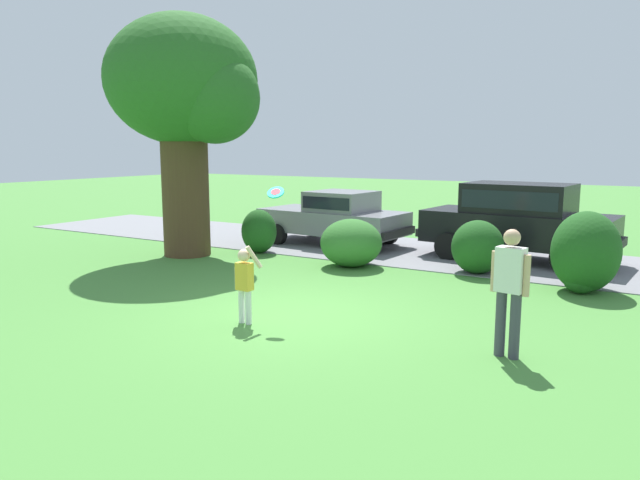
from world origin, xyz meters
TOP-DOWN VIEW (x-y plane):
  - ground_plane at (0.00, 0.00)m, footprint 80.00×80.00m
  - driveway_strip at (0.00, 6.70)m, footprint 28.00×4.40m
  - oak_tree_large at (-5.40, 3.40)m, footprint 4.07×3.88m
  - shrub_near_tree at (-4.05, 4.48)m, footprint 0.95×0.90m
  - shrub_centre_left at (-1.08, 4.15)m, footprint 1.45×1.47m
  - shrub_centre at (1.69, 4.87)m, footprint 1.15×1.18m
  - shrub_centre_right at (3.96, 4.28)m, footprint 1.28×1.46m
  - parked_sedan at (-2.94, 6.65)m, footprint 4.52×2.34m
  - parked_suv at (2.08, 6.93)m, footprint 4.83×2.39m
  - child_thrower at (-0.40, -0.79)m, footprint 0.46×0.26m
  - frisbee at (-0.24, -0.13)m, footprint 0.31×0.25m
  - adult_onlooker at (3.57, -0.19)m, footprint 0.52×0.28m

SIDE VIEW (x-z plane):
  - ground_plane at x=0.00m, z-range 0.00..0.00m
  - driveway_strip at x=0.00m, z-range 0.00..0.02m
  - shrub_centre_left at x=-1.08m, z-range -0.03..1.10m
  - shrub_near_tree at x=-4.05m, z-range 0.00..1.16m
  - shrub_centre at x=1.69m, z-range 0.00..1.20m
  - child_thrower at x=-0.40m, z-range 0.07..1.36m
  - shrub_centre_right at x=3.96m, z-range -0.04..1.54m
  - parked_sedan at x=-2.94m, z-range 0.07..1.63m
  - adult_onlooker at x=3.57m, z-range 0.11..1.85m
  - parked_suv at x=2.08m, z-range 0.12..2.04m
  - frisbee at x=-0.24m, z-range 1.95..2.18m
  - oak_tree_large at x=-5.40m, z-range 1.10..7.18m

